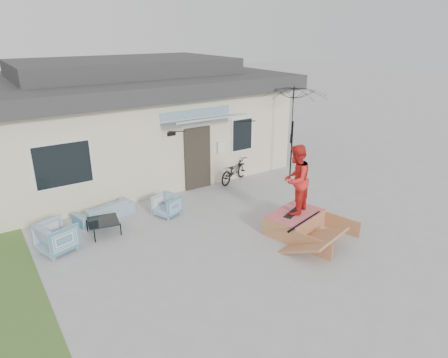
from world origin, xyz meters
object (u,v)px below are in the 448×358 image
coffee_table (104,227)px  skate_ramp (295,222)px  patio_umbrella (293,131)px  skateboard (294,212)px  loveseat (104,208)px  armchair_right (167,204)px  armchair_left (57,235)px  skater (296,178)px  bicycle (234,168)px

coffee_table → skate_ramp: bearing=-31.3°
patio_umbrella → skateboard: size_ratio=2.84×
loveseat → coffee_table: size_ratio=2.18×
skate_ramp → armchair_right: bearing=116.8°
armchair_left → armchair_right: armchair_left is taller
loveseat → skater: 5.41m
armchair_right → patio_umbrella: bearing=71.0°
armchair_right → skateboard: armchair_right is taller
loveseat → patio_umbrella: patio_umbrella is taller
armchair_left → armchair_right: 3.10m
patio_umbrella → coffee_table: bearing=-176.7°
skate_ramp → skateboard: (-0.01, 0.05, 0.28)m
patio_umbrella → skate_ramp: (-2.57, -3.02, -1.50)m
loveseat → coffee_table: 0.94m
armchair_right → coffee_table: armchair_right is taller
coffee_table → skateboard: (4.30, -2.58, 0.34)m
coffee_table → skate_ramp: skate_ramp is taller
armchair_right → skater: size_ratio=0.37×
armchair_right → bicycle: size_ratio=0.43×
armchair_left → coffee_table: (1.20, 0.24, -0.22)m
skate_ramp → skater: (-0.01, 0.05, 1.22)m
loveseat → skater: size_ratio=0.90×
armchair_left → armchair_right: (3.08, 0.35, -0.07)m
patio_umbrella → armchair_right: bearing=-176.6°
armchair_right → skater: (2.42, -2.68, 1.14)m
armchair_left → armchair_right: size_ratio=1.22×
patio_umbrella → loveseat: bearing=175.8°
armchair_left → patio_umbrella: patio_umbrella is taller
bicycle → skate_ramp: bearing=146.5°
armchair_left → bicycle: 6.44m
loveseat → armchair_right: (1.58, -0.78, 0.01)m
skateboard → skater: (0.00, 0.00, 0.95)m
loveseat → bicycle: 4.77m
coffee_table → patio_umbrella: bearing=3.3°
loveseat → armchair_left: bearing=23.4°
skate_ramp → coffee_table: bearing=133.7°
skate_ramp → skater: skater is taller
armchair_left → skater: skater is taller
coffee_table → loveseat: bearing=71.1°
patio_umbrella → skater: size_ratio=1.29×
armchair_right → bicycle: bearing=87.9°
skate_ramp → skateboard: skateboard is taller
armchair_left → loveseat: bearing=-71.8°
coffee_table → bicycle: 5.22m
skateboard → skater: 0.95m
skate_ramp → loveseat: bearing=123.9°
bicycle → coffee_table: bearing=81.4°
armchair_right → skate_ramp: size_ratio=0.34×
bicycle → skate_ramp: size_ratio=0.79×
coffee_table → skate_ramp: size_ratio=0.38×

